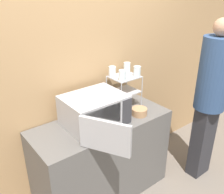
# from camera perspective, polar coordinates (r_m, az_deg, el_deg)

# --- Properties ---
(wall_back) EXTENTS (8.00, 0.06, 2.60)m
(wall_back) POSITION_cam_1_polar(r_m,az_deg,el_deg) (2.52, -6.86, 5.34)
(wall_back) COLOR tan
(wall_back) RESTS_ON ground_plane
(counter) EXTENTS (1.40, 0.58, 0.91)m
(counter) POSITION_cam_1_polar(r_m,az_deg,el_deg) (2.69, -2.11, -13.81)
(counter) COLOR #595654
(counter) RESTS_ON ground_plane
(microwave) EXTENTS (0.58, 0.82, 0.29)m
(microwave) POSITION_cam_1_polar(r_m,az_deg,el_deg) (2.31, -3.96, -3.27)
(microwave) COLOR #ADADB2
(microwave) RESTS_ON counter
(dish_rack) EXTENTS (0.30, 0.25, 0.34)m
(dish_rack) POSITION_cam_1_polar(r_m,az_deg,el_deg) (2.62, 2.83, 2.83)
(dish_rack) COLOR #B2B2B7
(dish_rack) RESTS_ON counter
(glass_front_left) EXTENTS (0.07, 0.07, 0.11)m
(glass_front_left) POSITION_cam_1_polar(r_m,az_deg,el_deg) (2.46, 2.39, 4.98)
(glass_front_left) COLOR silver
(glass_front_left) RESTS_ON dish_rack
(glass_back_right) EXTENTS (0.07, 0.07, 0.11)m
(glass_back_right) POSITION_cam_1_polar(r_m,az_deg,el_deg) (2.70, 3.44, 6.78)
(glass_back_right) COLOR silver
(glass_back_right) RESTS_ON dish_rack
(glass_front_right) EXTENTS (0.07, 0.07, 0.11)m
(glass_front_right) POSITION_cam_1_polar(r_m,az_deg,el_deg) (2.58, 5.76, 5.86)
(glass_front_right) COLOR silver
(glass_front_right) RESTS_ON dish_rack
(glass_back_left) EXTENTS (0.07, 0.07, 0.11)m
(glass_back_left) POSITION_cam_1_polar(r_m,az_deg,el_deg) (2.56, 0.06, 5.85)
(glass_back_left) COLOR silver
(glass_back_left) RESTS_ON dish_rack
(bowl) EXTENTS (0.16, 0.16, 0.07)m
(bowl) POSITION_cam_1_polar(r_m,az_deg,el_deg) (2.54, 6.26, -3.36)
(bowl) COLOR #AD7F56
(bowl) RESTS_ON counter
(person) EXTENTS (0.32, 0.32, 1.83)m
(person) POSITION_cam_1_polar(r_m,az_deg,el_deg) (2.86, 21.59, 0.56)
(person) COLOR #2D2D33
(person) RESTS_ON ground_plane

